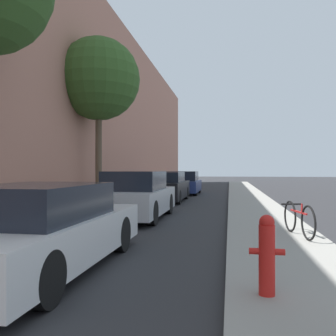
# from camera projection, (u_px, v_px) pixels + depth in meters

# --- Properties ---
(ground_plane) EXTENTS (120.00, 120.00, 0.00)m
(ground_plane) POSITION_uv_depth(u_px,v_px,m) (184.00, 204.00, 15.76)
(ground_plane) COLOR #28282B
(sidewalk_left) EXTENTS (2.00, 52.00, 0.12)m
(sidewalk_left) POSITION_uv_depth(u_px,v_px,m) (119.00, 202.00, 16.24)
(sidewalk_left) COLOR gray
(sidewalk_left) RESTS_ON ground
(sidewalk_right) EXTENTS (2.00, 52.00, 0.12)m
(sidewalk_right) POSITION_uv_depth(u_px,v_px,m) (253.00, 204.00, 15.28)
(sidewalk_right) COLOR gray
(sidewalk_right) RESTS_ON ground
(building_facade_left) EXTENTS (0.70, 52.00, 9.67)m
(building_facade_left) POSITION_uv_depth(u_px,v_px,m) (90.00, 96.00, 16.48)
(building_facade_left) COLOR tan
(building_facade_left) RESTS_ON ground
(parked_car_white) EXTENTS (1.78, 4.50, 1.29)m
(parked_car_white) POSITION_uv_depth(u_px,v_px,m) (41.00, 229.00, 5.43)
(parked_car_white) COLOR black
(parked_car_white) RESTS_ON ground
(parked_car_silver) EXTENTS (1.74, 4.22, 1.45)m
(parked_car_silver) POSITION_uv_depth(u_px,v_px,m) (137.00, 196.00, 11.19)
(parked_car_silver) COLOR black
(parked_car_silver) RESTS_ON ground
(parked_car_black) EXTENTS (1.75, 4.49, 1.39)m
(parked_car_black) POSITION_uv_depth(u_px,v_px,m) (166.00, 187.00, 17.21)
(parked_car_black) COLOR black
(parked_car_black) RESTS_ON ground
(parked_car_navy) EXTENTS (1.92, 4.00, 1.39)m
(parked_car_navy) POSITION_uv_depth(u_px,v_px,m) (183.00, 183.00, 22.21)
(parked_car_navy) COLOR black
(parked_car_navy) RESTS_ON ground
(street_tree_far) EXTENTS (3.26, 3.26, 6.60)m
(street_tree_far) POSITION_uv_depth(u_px,v_px,m) (99.00, 79.00, 14.43)
(street_tree_far) COLOR brown
(street_tree_far) RESTS_ON sidewalk_left
(fire_hydrant) EXTENTS (0.39, 0.18, 0.89)m
(fire_hydrant) POSITION_uv_depth(u_px,v_px,m) (267.00, 254.00, 4.06)
(fire_hydrant) COLOR red
(fire_hydrant) RESTS_ON sidewalk_right
(bicycle) EXTENTS (0.48, 1.68, 0.69)m
(bicycle) POSITION_uv_depth(u_px,v_px,m) (298.00, 219.00, 7.64)
(bicycle) COLOR black
(bicycle) RESTS_ON sidewalk_right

